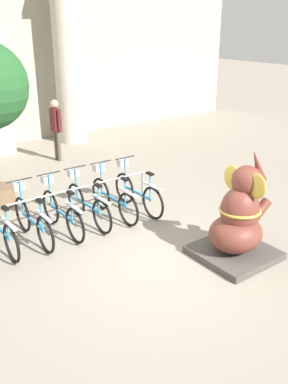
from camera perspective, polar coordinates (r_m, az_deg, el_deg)
The scene contains 11 objects.
ground_plane at distance 7.35m, azimuth 1.56°, elevation -8.77°, with size 60.00×60.00×0.00m, color gray.
column_right at distance 14.12m, azimuth -10.02°, elevation 17.08°, with size 1.13×1.13×5.16m.
bike_rack at distance 8.19m, azimuth -11.44°, elevation -1.04°, with size 4.07×0.05×0.77m.
bicycle_1 at distance 7.84m, azimuth -18.70°, elevation -4.50°, with size 0.48×1.70×1.06m.
bicycle_2 at distance 7.97m, azimuth -14.68°, elevation -3.61°, with size 0.48×1.70×1.06m.
bicycle_3 at distance 8.17m, azimuth -10.98°, elevation -2.59°, with size 0.48×1.70×1.06m.
bicycle_4 at distance 8.43m, azimuth -7.55°, elevation -1.58°, with size 0.48×1.70×1.06m.
bicycle_5 at distance 8.68m, azimuth -4.17°, elevation -0.73°, with size 0.48×1.70×1.06m.
bicycle_6 at distance 8.95m, azimuth -0.93°, elevation 0.05°, with size 0.48×1.70×1.06m.
elephant_statue at distance 7.30m, azimuth 12.49°, elevation -3.87°, with size 1.24×1.24×1.87m.
person_pedestrian at distance 12.32m, azimuth -11.67°, elevation 8.81°, with size 0.23×0.47×1.73m.
Camera 1 is at (-3.91, -4.96, 3.76)m, focal length 40.00 mm.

